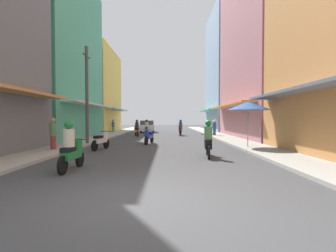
{
  "coord_description": "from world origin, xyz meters",
  "views": [
    {
      "loc": [
        0.49,
        -5.03,
        1.63
      ],
      "look_at": [
        0.53,
        17.38,
        1.0
      ],
      "focal_mm": 26.59,
      "sensor_mm": 36.0,
      "label": 1
    }
  ],
  "objects_px": {
    "parked_car": "(146,126)",
    "pedestrian_far": "(53,135)",
    "motorbike_green": "(71,148)",
    "pedestrian_crossing": "(113,125)",
    "motorbike_silver": "(146,128)",
    "motorbike_white": "(101,140)",
    "motorbike_orange": "(136,129)",
    "motorbike_maroon": "(180,128)",
    "vendor_umbrella": "(248,106)",
    "utility_pole": "(86,95)",
    "pedestrian_midway": "(214,127)",
    "motorbike_black": "(208,141)",
    "motorbike_blue": "(148,136)"
  },
  "relations": [
    {
      "from": "pedestrian_midway",
      "to": "motorbike_blue",
      "type": "bearing_deg",
      "value": -127.68
    },
    {
      "from": "parked_car",
      "to": "motorbike_green",
      "type": "bearing_deg",
      "value": -91.03
    },
    {
      "from": "motorbike_silver",
      "to": "parked_car",
      "type": "bearing_deg",
      "value": 94.92
    },
    {
      "from": "motorbike_silver",
      "to": "motorbike_blue",
      "type": "relative_size",
      "value": 1.02
    },
    {
      "from": "vendor_umbrella",
      "to": "motorbike_black",
      "type": "bearing_deg",
      "value": -131.93
    },
    {
      "from": "motorbike_orange",
      "to": "pedestrian_far",
      "type": "height_order",
      "value": "pedestrian_far"
    },
    {
      "from": "pedestrian_crossing",
      "to": "pedestrian_midway",
      "type": "distance_m",
      "value": 12.16
    },
    {
      "from": "motorbike_maroon",
      "to": "motorbike_black",
      "type": "distance_m",
      "value": 13.89
    },
    {
      "from": "pedestrian_crossing",
      "to": "motorbike_green",
      "type": "bearing_deg",
      "value": -80.95
    },
    {
      "from": "vendor_umbrella",
      "to": "utility_pole",
      "type": "bearing_deg",
      "value": 168.43
    },
    {
      "from": "motorbike_white",
      "to": "motorbike_maroon",
      "type": "bearing_deg",
      "value": 67.16
    },
    {
      "from": "motorbike_maroon",
      "to": "motorbike_white",
      "type": "relative_size",
      "value": 1.01
    },
    {
      "from": "motorbike_black",
      "to": "pedestrian_crossing",
      "type": "distance_m",
      "value": 20.05
    },
    {
      "from": "pedestrian_midway",
      "to": "utility_pole",
      "type": "height_order",
      "value": "utility_pole"
    },
    {
      "from": "pedestrian_far",
      "to": "pedestrian_crossing",
      "type": "relative_size",
      "value": 1.04
    },
    {
      "from": "motorbike_blue",
      "to": "vendor_umbrella",
      "type": "xyz_separation_m",
      "value": [
        5.61,
        -2.5,
        1.84
      ]
    },
    {
      "from": "motorbike_silver",
      "to": "motorbike_black",
      "type": "bearing_deg",
      "value": -75.67
    },
    {
      "from": "motorbike_green",
      "to": "vendor_umbrella",
      "type": "height_order",
      "value": "vendor_umbrella"
    },
    {
      "from": "motorbike_maroon",
      "to": "vendor_umbrella",
      "type": "distance_m",
      "value": 11.48
    },
    {
      "from": "motorbike_green",
      "to": "pedestrian_midway",
      "type": "distance_m",
      "value": 17.21
    },
    {
      "from": "motorbike_silver",
      "to": "pedestrian_crossing",
      "type": "relative_size",
      "value": 1.12
    },
    {
      "from": "motorbike_maroon",
      "to": "motorbike_silver",
      "type": "relative_size",
      "value": 1.0
    },
    {
      "from": "motorbike_green",
      "to": "motorbike_silver",
      "type": "bearing_deg",
      "value": 87.41
    },
    {
      "from": "motorbike_black",
      "to": "parked_car",
      "type": "distance_m",
      "value": 20.64
    },
    {
      "from": "parked_car",
      "to": "pedestrian_far",
      "type": "distance_m",
      "value": 18.64
    },
    {
      "from": "motorbike_green",
      "to": "motorbike_orange",
      "type": "relative_size",
      "value": 1.03
    },
    {
      "from": "motorbike_green",
      "to": "pedestrian_far",
      "type": "xyz_separation_m",
      "value": [
        -2.71,
        4.63,
        0.14
      ]
    },
    {
      "from": "motorbike_silver",
      "to": "motorbike_white",
      "type": "bearing_deg",
      "value": -95.89
    },
    {
      "from": "utility_pole",
      "to": "vendor_umbrella",
      "type": "bearing_deg",
      "value": -11.57
    },
    {
      "from": "motorbike_orange",
      "to": "motorbike_white",
      "type": "bearing_deg",
      "value": -93.46
    },
    {
      "from": "motorbike_orange",
      "to": "utility_pole",
      "type": "relative_size",
      "value": 0.29
    },
    {
      "from": "motorbike_white",
      "to": "motorbike_black",
      "type": "distance_m",
      "value": 5.84
    },
    {
      "from": "motorbike_maroon",
      "to": "motorbike_white",
      "type": "xyz_separation_m",
      "value": [
        -4.78,
        -11.35,
        -0.2
      ]
    },
    {
      "from": "motorbike_black",
      "to": "pedestrian_crossing",
      "type": "xyz_separation_m",
      "value": [
        -8.13,
        18.33,
        0.21
      ]
    },
    {
      "from": "pedestrian_far",
      "to": "pedestrian_midway",
      "type": "xyz_separation_m",
      "value": [
        10.12,
        10.91,
        0.07
      ]
    },
    {
      "from": "motorbike_maroon",
      "to": "motorbike_black",
      "type": "bearing_deg",
      "value": -88.01
    },
    {
      "from": "parked_car",
      "to": "vendor_umbrella",
      "type": "relative_size",
      "value": 1.64
    },
    {
      "from": "pedestrian_far",
      "to": "motorbike_silver",
      "type": "bearing_deg",
      "value": 75.45
    },
    {
      "from": "motorbike_orange",
      "to": "pedestrian_far",
      "type": "xyz_separation_m",
      "value": [
        -2.81,
        -10.83,
        0.14
      ]
    },
    {
      "from": "pedestrian_far",
      "to": "motorbike_black",
      "type": "bearing_deg",
      "value": -13.56
    },
    {
      "from": "motorbike_white",
      "to": "motorbike_orange",
      "type": "relative_size",
      "value": 1.01
    },
    {
      "from": "motorbike_green",
      "to": "pedestrian_far",
      "type": "bearing_deg",
      "value": 120.34
    },
    {
      "from": "motorbike_silver",
      "to": "motorbike_green",
      "type": "bearing_deg",
      "value": -92.59
    },
    {
      "from": "parked_car",
      "to": "pedestrian_crossing",
      "type": "relative_size",
      "value": 2.61
    },
    {
      "from": "motorbike_orange",
      "to": "utility_pole",
      "type": "height_order",
      "value": "utility_pole"
    },
    {
      "from": "pedestrian_crossing",
      "to": "vendor_umbrella",
      "type": "height_order",
      "value": "vendor_umbrella"
    },
    {
      "from": "motorbike_blue",
      "to": "motorbike_maroon",
      "type": "bearing_deg",
      "value": 73.66
    },
    {
      "from": "motorbike_white",
      "to": "pedestrian_far",
      "type": "bearing_deg",
      "value": -161.62
    },
    {
      "from": "parked_car",
      "to": "pedestrian_far",
      "type": "height_order",
      "value": "pedestrian_far"
    },
    {
      "from": "motorbike_green",
      "to": "pedestrian_midway",
      "type": "bearing_deg",
      "value": 64.5
    }
  ]
}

